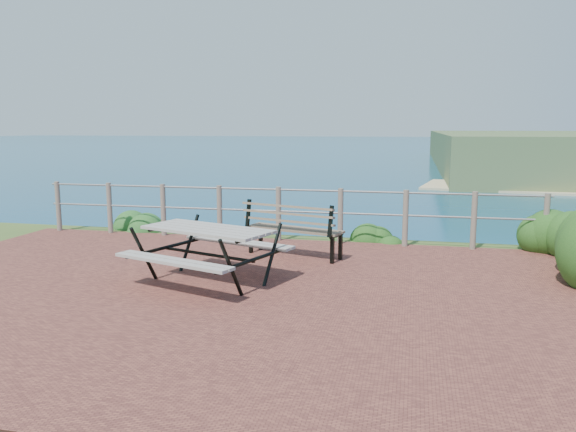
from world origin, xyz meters
TOP-DOWN VIEW (x-y plane):
  - ground at (0.00, 0.00)m, footprint 10.00×7.00m
  - ocean at (0.00, 200.00)m, footprint 1200.00×1200.00m
  - safety_railing at (0.00, 3.35)m, footprint 9.40×0.10m
  - picnic_table at (-0.26, 0.38)m, footprint 1.92×1.47m
  - park_bench at (0.56, 2.16)m, footprint 1.67×0.86m
  - shrub_right_edge at (4.78, 3.33)m, footprint 0.94×0.94m
  - shrub_lip_west at (-3.15, 3.82)m, footprint 0.83×0.83m
  - shrub_lip_east at (1.82, 3.82)m, footprint 0.71×0.71m

SIDE VIEW (x-z plane):
  - ground at x=0.00m, z-range -0.06..0.06m
  - ocean at x=0.00m, z-range 0.00..0.00m
  - shrub_right_edge at x=4.78m, z-range -0.68..0.68m
  - shrub_lip_west at x=-3.15m, z-range -0.30..0.30m
  - shrub_lip_east at x=1.82m, z-range -0.21..0.21m
  - picnic_table at x=-0.26m, z-range 0.11..0.85m
  - safety_railing at x=0.00m, z-range 0.07..1.07m
  - park_bench at x=0.56m, z-range 0.15..1.06m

